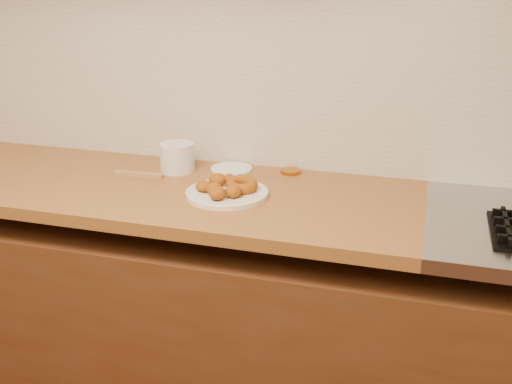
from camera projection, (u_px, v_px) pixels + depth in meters
wall_back at (286, 37)px, 1.99m from camera, size 4.00×0.02×2.70m
base_cabinet at (260, 335)px, 2.05m from camera, size 3.60×0.60×0.77m
butcher_block at (78, 181)px, 2.05m from camera, size 2.30×0.62×0.04m
backsplash at (285, 83)px, 2.03m from camera, size 3.60×0.02×0.60m
donut_plate at (227, 193)px, 1.86m from camera, size 0.26×0.26×0.01m
ring_donut at (242, 185)px, 1.86m from camera, size 0.14×0.14×0.05m
fried_dough_chunks at (219, 186)px, 1.84m from camera, size 0.17×0.19×0.04m
plastic_tub at (177, 157)px, 2.07m from camera, size 0.15×0.15×0.10m
tub_lid at (231, 169)px, 2.10m from camera, size 0.18×0.18×0.01m
brass_jar_lid at (291, 171)px, 2.07m from camera, size 0.09×0.09×0.01m
wooden_utensil at (139, 174)px, 2.04m from camera, size 0.18×0.03×0.01m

